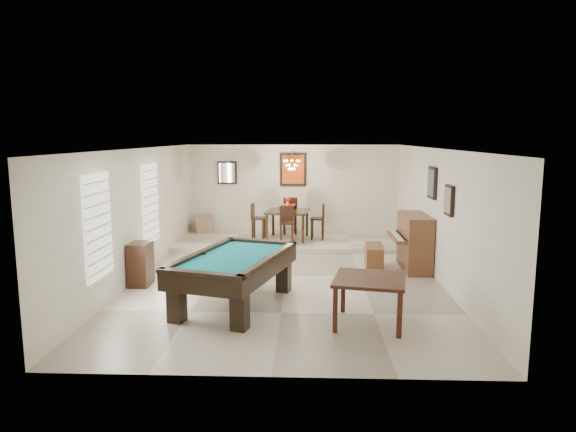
# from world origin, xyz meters

# --- Properties ---
(ground_plane) EXTENTS (6.00, 9.00, 0.02)m
(ground_plane) POSITION_xyz_m (0.00, 0.00, -0.01)
(ground_plane) COLOR beige
(wall_back) EXTENTS (6.00, 0.04, 2.60)m
(wall_back) POSITION_xyz_m (0.00, 4.50, 1.30)
(wall_back) COLOR silver
(wall_back) RESTS_ON ground_plane
(wall_front) EXTENTS (6.00, 0.04, 2.60)m
(wall_front) POSITION_xyz_m (0.00, -4.50, 1.30)
(wall_front) COLOR silver
(wall_front) RESTS_ON ground_plane
(wall_left) EXTENTS (0.04, 9.00, 2.60)m
(wall_left) POSITION_xyz_m (-3.00, 0.00, 1.30)
(wall_left) COLOR silver
(wall_left) RESTS_ON ground_plane
(wall_right) EXTENTS (0.04, 9.00, 2.60)m
(wall_right) POSITION_xyz_m (3.00, 0.00, 1.30)
(wall_right) COLOR silver
(wall_right) RESTS_ON ground_plane
(ceiling) EXTENTS (6.00, 9.00, 0.04)m
(ceiling) POSITION_xyz_m (0.00, 0.00, 2.60)
(ceiling) COLOR white
(ceiling) RESTS_ON wall_back
(dining_step) EXTENTS (6.00, 2.50, 0.12)m
(dining_step) POSITION_xyz_m (0.00, 3.25, 0.06)
(dining_step) COLOR beige
(dining_step) RESTS_ON ground_plane
(window_left_front) EXTENTS (0.06, 1.00, 1.70)m
(window_left_front) POSITION_xyz_m (-2.97, -2.20, 1.40)
(window_left_front) COLOR white
(window_left_front) RESTS_ON wall_left
(window_left_rear) EXTENTS (0.06, 1.00, 1.70)m
(window_left_rear) POSITION_xyz_m (-2.97, 0.60, 1.40)
(window_left_rear) COLOR white
(window_left_rear) RESTS_ON wall_left
(pool_table) EXTENTS (2.03, 2.82, 0.85)m
(pool_table) POSITION_xyz_m (-0.80, -1.90, 0.42)
(pool_table) COLOR black
(pool_table) RESTS_ON ground_plane
(square_table) EXTENTS (1.23, 1.23, 0.73)m
(square_table) POSITION_xyz_m (1.36, -2.69, 0.36)
(square_table) COLOR black
(square_table) RESTS_ON ground_plane
(upright_piano) EXTENTS (0.80, 1.42, 1.18)m
(upright_piano) POSITION_xyz_m (2.58, 0.66, 0.59)
(upright_piano) COLOR brown
(upright_piano) RESTS_ON ground_plane
(piano_bench) EXTENTS (0.41, 0.94, 0.51)m
(piano_bench) POSITION_xyz_m (1.86, 0.66, 0.26)
(piano_bench) COLOR brown
(piano_bench) RESTS_ON ground_plane
(apothecary_chest) EXTENTS (0.37, 0.56, 0.83)m
(apothecary_chest) POSITION_xyz_m (-2.78, -0.77, 0.42)
(apothecary_chest) COLOR black
(apothecary_chest) RESTS_ON ground_plane
(dining_table) EXTENTS (1.19, 1.19, 0.89)m
(dining_table) POSITION_xyz_m (-0.11, 3.20, 0.57)
(dining_table) COLOR black
(dining_table) RESTS_ON dining_step
(flower_vase) EXTENTS (0.16, 0.16, 0.23)m
(flower_vase) POSITION_xyz_m (-0.11, 3.20, 1.13)
(flower_vase) COLOR red
(flower_vase) RESTS_ON dining_table
(dining_chair_south) EXTENTS (0.38, 0.38, 0.98)m
(dining_chair_south) POSITION_xyz_m (-0.10, 2.44, 0.61)
(dining_chair_south) COLOR black
(dining_chair_south) RESTS_ON dining_step
(dining_chair_north) EXTENTS (0.43, 0.43, 1.05)m
(dining_chair_north) POSITION_xyz_m (-0.07, 3.94, 0.65)
(dining_chair_north) COLOR black
(dining_chair_north) RESTS_ON dining_step
(dining_chair_west) EXTENTS (0.38, 0.38, 0.96)m
(dining_chair_west) POSITION_xyz_m (-0.89, 3.23, 0.60)
(dining_chair_west) COLOR black
(dining_chair_west) RESTS_ON dining_step
(dining_chair_east) EXTENTS (0.39, 0.39, 0.96)m
(dining_chair_east) POSITION_xyz_m (0.68, 3.22, 0.60)
(dining_chair_east) COLOR black
(dining_chair_east) RESTS_ON dining_step
(corner_bench) EXTENTS (0.51, 0.59, 0.47)m
(corner_bench) POSITION_xyz_m (-2.56, 4.16, 0.35)
(corner_bench) COLOR #A07757
(corner_bench) RESTS_ON dining_step
(chandelier) EXTENTS (0.44, 0.44, 0.60)m
(chandelier) POSITION_xyz_m (0.00, 3.20, 2.20)
(chandelier) COLOR #FFE5B2
(chandelier) RESTS_ON ceiling
(back_painting) EXTENTS (0.75, 0.06, 0.95)m
(back_painting) POSITION_xyz_m (0.00, 4.46, 1.90)
(back_painting) COLOR #D84C14
(back_painting) RESTS_ON wall_back
(back_mirror) EXTENTS (0.55, 0.06, 0.65)m
(back_mirror) POSITION_xyz_m (-1.90, 4.46, 1.80)
(back_mirror) COLOR white
(back_mirror) RESTS_ON wall_back
(right_picture_upper) EXTENTS (0.06, 0.55, 0.65)m
(right_picture_upper) POSITION_xyz_m (2.96, 0.30, 1.90)
(right_picture_upper) COLOR slate
(right_picture_upper) RESTS_ON wall_right
(right_picture_lower) EXTENTS (0.06, 0.45, 0.55)m
(right_picture_lower) POSITION_xyz_m (2.96, -1.00, 1.70)
(right_picture_lower) COLOR gray
(right_picture_lower) RESTS_ON wall_right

